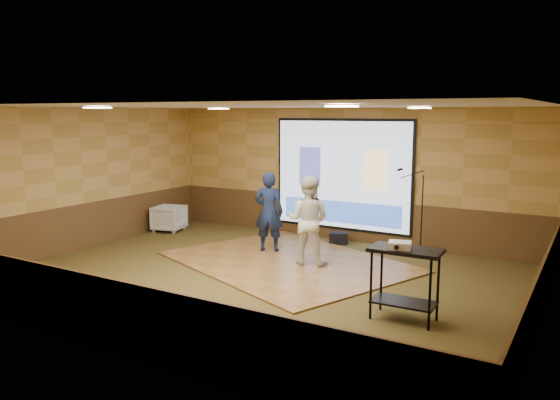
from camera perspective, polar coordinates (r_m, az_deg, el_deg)
The scene contains 19 objects.
ground at distance 9.73m, azimuth -2.12°, elevation -8.15°, with size 9.00×9.00×0.00m, color #2D3317.
room_shell at distance 9.33m, azimuth -2.19°, elevation 4.22°, with size 9.04×7.04×3.02m.
wainscot_back at distance 12.60m, azimuth 6.48°, elevation -1.98°, with size 9.00×0.04×0.95m, color #51361B.
wainscot_front at distance 7.07m, azimuth -17.90°, elevation -11.32°, with size 9.00×0.04×0.95m, color #51361B.
wainscot_left at distance 12.55m, azimuth -19.61°, elevation -2.50°, with size 0.04×7.00×0.95m, color #51361B.
wainscot_right at distance 8.19m, azimuth 25.60°, elevation -8.96°, with size 0.04×7.00×0.95m, color #51361B.
projector_screen at distance 12.40m, azimuth 6.48°, elevation 2.52°, with size 3.32×0.06×2.52m.
downlight_nw at distance 12.03m, azimuth -6.43°, elevation 9.46°, with size 0.32×0.32×0.02m, color beige.
downlight_ne at distance 10.02m, azimuth 14.38°, elevation 9.30°, with size 0.32×0.32×0.02m, color beige.
downlight_sw at distance 9.61m, azimuth -18.53°, elevation 9.13°, with size 0.32×0.32×0.02m, color beige.
downlight_se at distance 6.92m, azimuth 6.49°, elevation 9.71°, with size 0.32×0.32×0.02m, color beige.
dance_floor at distance 10.68m, azimuth 0.79°, elevation -6.49°, with size 4.41×3.36×0.03m, color olive.
player_left at distance 11.30m, azimuth -1.18°, elevation -1.22°, with size 0.60×0.40×1.66m, color #152143.
player_right at distance 10.34m, azimuth 2.96°, elevation -2.12°, with size 0.82×0.64×1.69m, color silver.
av_table at distance 7.84m, azimuth 12.92°, elevation -7.06°, with size 0.98×0.52×1.04m.
projector at distance 7.70m, azimuth 12.41°, elevation -4.64°, with size 0.31×0.25×0.10m, color silver.
mic_stand at distance 11.61m, azimuth 14.26°, elevation -3.08°, with size 0.69×0.28×1.77m.
banquet_chair at distance 13.67m, azimuth -11.49°, elevation -1.89°, with size 0.68×0.70×0.64m, color gray.
duffel_bag at distance 12.23m, azimuth 6.15°, elevation -3.98°, with size 0.41×0.27×0.25m, color black.
Camera 1 is at (5.05, -7.81, 2.90)m, focal length 35.00 mm.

